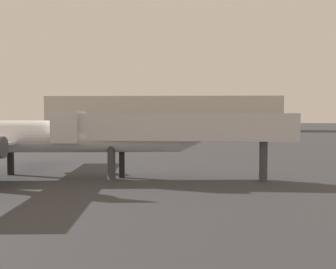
{
  "coord_description": "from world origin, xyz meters",
  "views": [
    {
      "loc": [
        3.83,
        -6.91,
        5.67
      ],
      "look_at": [
        2.1,
        39.18,
        3.33
      ],
      "focal_mm": 38.25,
      "sensor_mm": 36.0,
      "label": 1
    }
  ],
  "objects": [
    {
      "name": "jet_bridge",
      "position": [
        2.18,
        24.67,
        4.62
      ],
      "size": [
        21.46,
        2.96,
        6.13
      ],
      "rotation": [
        0.0,
        0.0,
        3.11
      ],
      "color": "silver",
      "rests_on": "ground_plane"
    },
    {
      "name": "airplane_at_gate",
      "position": [
        -11.55,
        25.12,
        3.83
      ],
      "size": [
        36.15,
        25.91,
        11.13
      ],
      "rotation": [
        0.0,
        0.0,
        0.06
      ],
      "color": "white",
      "rests_on": "ground_plane"
    },
    {
      "name": "terminal_building",
      "position": [
        -3.45,
        139.08,
        6.76
      ],
      "size": [
        92.03,
        18.27,
        13.52
      ],
      "primitive_type": "cube",
      "color": "beige",
      "rests_on": "ground_plane"
    }
  ]
}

